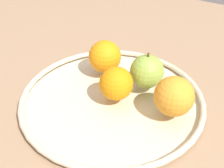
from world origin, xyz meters
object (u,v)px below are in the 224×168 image
Objects in this scene: orange_back_left at (116,84)px; orange_center at (174,96)px; fruit_bowl at (112,99)px; apple at (147,71)px; orange_front_left at (105,56)px.

orange_center is at bearing 97.03° from orange_back_left.
orange_back_left is (1.45, -11.79, -0.41)cm from orange_center.
orange_center is at bearing 96.41° from fruit_bowl.
orange_center is 1.12× the size of orange_back_left.
apple is 1.17× the size of orange_back_left.
orange_center is at bearing 72.22° from orange_front_left.
orange_center reaches higher than fruit_bowl.
apple is 7.88cm from orange_back_left.
orange_front_left is at bearing -136.36° from orange_back_left.
fruit_bowl is 5.60× the size of orange_back_left.
apple is at bearing 146.07° from fruit_bowl.
orange_back_left is at bearing 43.64° from orange_front_left.
apple reaches higher than orange_back_left.
apple reaches higher than orange_center.
orange_back_left is 10.42cm from orange_front_left.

